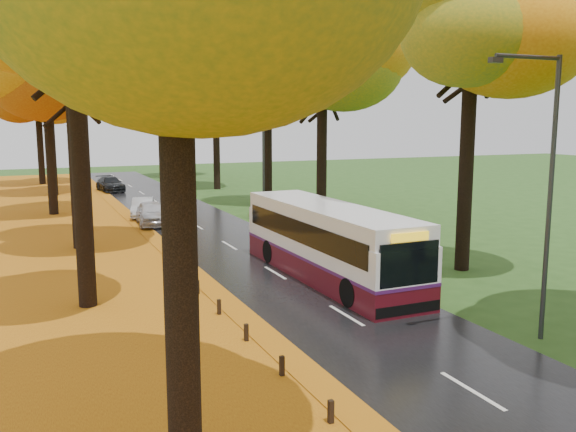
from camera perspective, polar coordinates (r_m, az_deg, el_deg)
road at (r=31.57m, az=-6.08°, el=-2.44°), size 6.50×90.00×0.04m
centre_line at (r=31.56m, az=-6.08°, el=-2.40°), size 0.12×90.00×0.01m
leaf_verge at (r=30.18m, az=-22.62°, el=-3.66°), size 12.00×90.00×0.02m
leaf_drift at (r=30.80m, az=-11.50°, el=-2.82°), size 0.90×90.00×0.01m
trees_left at (r=31.81m, az=-20.40°, el=14.37°), size 9.20×74.00×13.88m
trees_right at (r=35.64m, az=4.12°, el=14.51°), size 9.30×74.20×13.96m
streetlamp_near at (r=18.27m, az=22.89°, el=3.40°), size 2.45×0.18×8.00m
streetlamp_mid at (r=36.99m, az=-2.69°, el=6.61°), size 2.45×0.18×8.00m
streetlamp_far at (r=58.06m, az=-10.56°, el=7.36°), size 2.45×0.18×8.00m
bus at (r=24.12m, az=3.77°, el=-2.27°), size 2.62×11.03×2.90m
car_white at (r=37.17m, az=-12.63°, el=0.27°), size 2.06×4.30×1.42m
car_silver at (r=40.33m, az=-13.44°, el=0.78°), size 2.14×3.92×1.23m
car_dark at (r=55.55m, az=-16.29°, el=2.90°), size 2.27×4.54×1.27m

